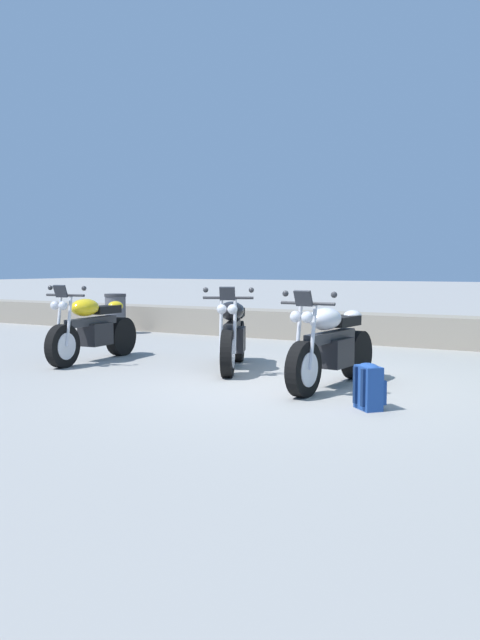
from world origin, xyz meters
name	(u,v)px	position (x,y,z in m)	size (l,w,h in m)	color
ground_plane	(294,385)	(0.00, 0.00, 0.00)	(120.00, 120.00, 0.00)	gray
stone_wall	(406,330)	(0.00, 4.80, 0.28)	(36.00, 0.80, 0.55)	gray
motorcycle_yellow_near_left	(92,330)	(-3.51, 0.29, 0.49)	(0.67, 2.07, 1.18)	black
motorcycle_black_centre	(232,335)	(-1.29, 0.70, 0.49)	(1.10, 1.93, 1.18)	black
motorcycle_silver_far_right	(331,347)	(0.45, 0.06, 0.49)	(0.67, 2.07, 1.18)	black
rider_backpack	(369,386)	(1.24, -0.89, 0.24)	(0.35, 0.35, 0.47)	navy
trash_bin	(115,314)	(-5.96, 3.68, 0.43)	(0.46, 0.46, 0.86)	#4C4C51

